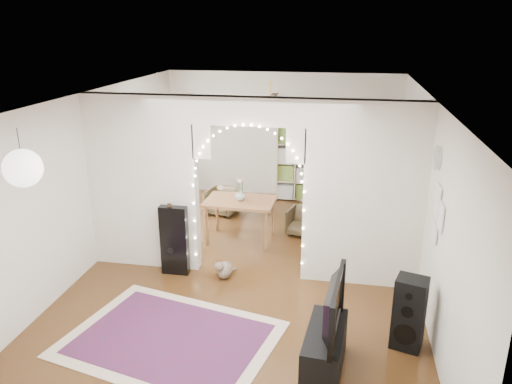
% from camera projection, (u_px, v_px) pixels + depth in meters
% --- Properties ---
extents(floor, '(7.50, 7.50, 0.00)m').
position_uv_depth(floor, '(250.00, 271.00, 7.76)').
color(floor, black).
rests_on(floor, ground).
extents(ceiling, '(5.00, 7.50, 0.02)m').
position_uv_depth(ceiling, '(249.00, 97.00, 6.89)').
color(ceiling, white).
rests_on(ceiling, wall_back).
extents(wall_back, '(5.00, 0.02, 2.70)m').
position_uv_depth(wall_back, '(282.00, 136.00, 10.82)').
color(wall_back, silver).
rests_on(wall_back, floor).
extents(wall_front, '(5.00, 0.02, 2.70)m').
position_uv_depth(wall_front, '(156.00, 341.00, 3.83)').
color(wall_front, silver).
rests_on(wall_front, floor).
extents(wall_left, '(0.02, 7.50, 2.70)m').
position_uv_depth(wall_left, '(92.00, 180.00, 7.75)').
color(wall_left, silver).
rests_on(wall_left, floor).
extents(wall_right, '(0.02, 7.50, 2.70)m').
position_uv_depth(wall_right, '(426.00, 199.00, 6.90)').
color(wall_right, silver).
rests_on(wall_right, floor).
extents(divider_wall, '(5.00, 0.20, 2.70)m').
position_uv_depth(divider_wall, '(249.00, 184.00, 7.30)').
color(divider_wall, silver).
rests_on(divider_wall, floor).
extents(fairy_lights, '(1.64, 0.04, 1.60)m').
position_uv_depth(fairy_lights, '(247.00, 179.00, 7.14)').
color(fairy_lights, '#FFEABF').
rests_on(fairy_lights, divider_wall).
extents(window, '(0.04, 1.20, 1.40)m').
position_uv_depth(window, '(139.00, 144.00, 9.37)').
color(window, white).
rests_on(window, wall_left).
extents(wall_clock, '(0.03, 0.31, 0.31)m').
position_uv_depth(wall_clock, '(438.00, 158.00, 6.10)').
color(wall_clock, white).
rests_on(wall_clock, wall_right).
extents(picture_frames, '(0.02, 0.50, 0.70)m').
position_uv_depth(picture_frames, '(438.00, 215.00, 5.92)').
color(picture_frames, white).
rests_on(picture_frames, wall_right).
extents(paper_lantern, '(0.40, 0.40, 0.40)m').
position_uv_depth(paper_lantern, '(23.00, 168.00, 5.12)').
color(paper_lantern, white).
rests_on(paper_lantern, ceiling).
extents(ceiling_fan, '(1.10, 1.10, 0.30)m').
position_uv_depth(ceiling_fan, '(271.00, 98.00, 8.85)').
color(ceiling_fan, gold).
rests_on(ceiling_fan, ceiling).
extents(area_rug, '(2.80, 2.35, 0.02)m').
position_uv_depth(area_rug, '(171.00, 339.00, 6.09)').
color(area_rug, maroon).
rests_on(area_rug, floor).
extents(guitar_case, '(0.42, 0.14, 1.09)m').
position_uv_depth(guitar_case, '(174.00, 241.00, 7.54)').
color(guitar_case, black).
rests_on(guitar_case, floor).
extents(acoustic_guitar, '(0.39, 0.14, 0.97)m').
position_uv_depth(acoustic_guitar, '(172.00, 248.00, 7.59)').
color(acoustic_guitar, tan).
rests_on(acoustic_guitar, floor).
extents(tabby_cat, '(0.33, 0.50, 0.34)m').
position_uv_depth(tabby_cat, '(224.00, 269.00, 7.53)').
color(tabby_cat, brown).
rests_on(tabby_cat, floor).
extents(floor_speaker, '(0.42, 0.39, 0.90)m').
position_uv_depth(floor_speaker, '(409.00, 313.00, 5.83)').
color(floor_speaker, black).
rests_on(floor_speaker, floor).
extents(media_console, '(0.48, 1.03, 0.50)m').
position_uv_depth(media_console, '(324.00, 350.00, 5.49)').
color(media_console, black).
rests_on(media_console, floor).
extents(tv, '(0.23, 1.08, 0.62)m').
position_uv_depth(tv, '(327.00, 306.00, 5.31)').
color(tv, black).
rests_on(tv, media_console).
extents(bookcase, '(1.69, 0.91, 1.68)m').
position_uv_depth(bookcase, '(315.00, 163.00, 10.62)').
color(bookcase, beige).
rests_on(bookcase, floor).
extents(dining_table, '(1.22, 0.83, 0.76)m').
position_uv_depth(dining_table, '(240.00, 204.00, 8.67)').
color(dining_table, olive).
rests_on(dining_table, floor).
extents(flower_vase, '(0.19, 0.19, 0.19)m').
position_uv_depth(flower_vase, '(240.00, 195.00, 8.61)').
color(flower_vase, silver).
rests_on(flower_vase, dining_table).
extents(dining_chair_left, '(0.67, 0.68, 0.52)m').
position_uv_depth(dining_chair_left, '(223.00, 201.00, 10.04)').
color(dining_chair_left, '#4A3C25').
rests_on(dining_chair_left, floor).
extents(dining_chair_right, '(0.64, 0.65, 0.49)m').
position_uv_depth(dining_chair_right, '(303.00, 222.00, 9.05)').
color(dining_chair_right, '#4A3C25').
rests_on(dining_chair_right, floor).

